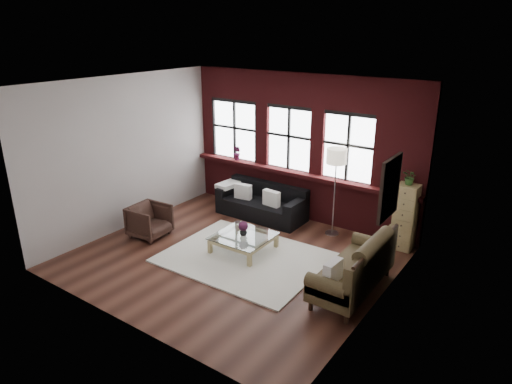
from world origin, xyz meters
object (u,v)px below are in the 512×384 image
Objects in this scene: coffee_table at (244,243)px; drawer_chest at (405,217)px; vase at (243,232)px; armchair at (150,221)px; floor_lamp at (335,189)px; dark_sofa at (261,202)px; vintage_settee at (353,263)px.

drawer_chest is (2.45, 1.92, 0.49)m from coffee_table.
coffee_table is at bearing 180.00° from vase.
vase reaches higher than coffee_table.
armchair is 4.75× the size of vase.
vase is 2.08m from floor_lamp.
drawer_chest is at bearing 38.05° from vase.
dark_sofa is at bearing 113.09° from coffee_table.
vase is (2.00, 0.55, 0.08)m from armchair.
armchair is at bearing -121.68° from dark_sofa.
vintage_settee reaches higher than vase.
floor_lamp reaches higher than armchair.
armchair is 0.71× the size of coffee_table.
coffee_table is 0.52× the size of floor_lamp.
drawer_chest is (2.45, 1.92, 0.24)m from vase.
coffee_table is (-2.29, 0.13, -0.35)m from vintage_settee.
dark_sofa is at bearing -35.77° from armchair.
floor_lamp is at bearing 58.33° from vase.
dark_sofa reaches higher than coffee_table.
coffee_table is 0.79× the size of drawer_chest.
drawer_chest is 0.66× the size of floor_lamp.
vase is (0.00, 0.00, 0.25)m from coffee_table.
coffee_table is at bearing -78.77° from armchair.
armchair is (-1.32, -2.14, -0.03)m from dark_sofa.
dark_sofa is 1.73m from vase.
floor_lamp is at bearing 3.57° from dark_sofa.
dark_sofa is 1.02× the size of floor_lamp.
vintage_settee is at bearing -3.18° from vase.
vase is (-2.29, 0.13, -0.10)m from vintage_settee.
vase is at bearing 176.82° from vintage_settee.
drawer_chest is (3.13, 0.33, 0.29)m from dark_sofa.
dark_sofa is 1.84m from floor_lamp.
dark_sofa is at bearing -176.43° from floor_lamp.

